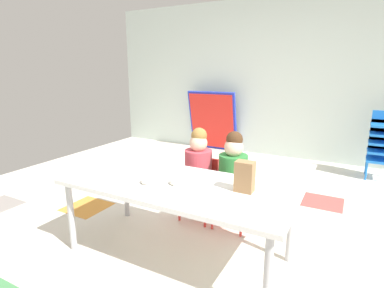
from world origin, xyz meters
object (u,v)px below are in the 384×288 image
at_px(paper_bag_brown, 245,177).
at_px(craft_table, 177,189).
at_px(kid_chair_blue_stack, 382,141).
at_px(seated_child_near_camera, 199,166).
at_px(donut_powdered_loose, 148,181).
at_px(paper_plate_near_edge, 178,184).
at_px(seated_child_middle_seat, 233,171).
at_px(folded_activity_table, 212,121).
at_px(donut_powdered_on_plate, 178,181).

bearing_deg(paper_bag_brown, craft_table, -170.86).
relative_size(kid_chair_blue_stack, paper_bag_brown, 4.18).
relative_size(seated_child_near_camera, donut_powdered_loose, 7.82).
xyz_separation_m(craft_table, paper_plate_near_edge, (0.03, -0.03, 0.05)).
bearing_deg(craft_table, paper_bag_brown, 9.14).
xyz_separation_m(seated_child_middle_seat, paper_bag_brown, (0.29, -0.55, 0.17)).
bearing_deg(kid_chair_blue_stack, paper_bag_brown, -109.80).
relative_size(folded_activity_table, donut_powdered_loose, 9.26).
bearing_deg(paper_plate_near_edge, seated_child_middle_seat, 73.77).
height_order(seated_child_near_camera, donut_powdered_loose, seated_child_near_camera).
height_order(craft_table, folded_activity_table, folded_activity_table).
bearing_deg(seated_child_middle_seat, craft_table, -109.38).
relative_size(craft_table, paper_plate_near_edge, 9.82).
xyz_separation_m(craft_table, donut_powdered_loose, (-0.19, -0.11, 0.07)).
bearing_deg(donut_powdered_on_plate, seated_child_near_camera, 103.65).
bearing_deg(paper_plate_near_edge, paper_bag_brown, 13.54).
bearing_deg(seated_child_near_camera, donut_powdered_on_plate, -76.35).
xyz_separation_m(folded_activity_table, donut_powdered_loose, (0.96, -3.28, 0.10)).
xyz_separation_m(kid_chair_blue_stack, paper_plate_near_edge, (-1.47, -2.88, 0.10)).
xyz_separation_m(kid_chair_blue_stack, donut_powdered_loose, (-1.69, -2.95, 0.12)).
distance_m(craft_table, seated_child_near_camera, 0.64).
bearing_deg(kid_chair_blue_stack, seated_child_middle_seat, -120.00).
height_order(seated_child_middle_seat, kid_chair_blue_stack, seated_child_middle_seat).
distance_m(seated_child_middle_seat, paper_bag_brown, 0.64).
xyz_separation_m(seated_child_near_camera, paper_plate_near_edge, (0.16, -0.66, 0.06)).
bearing_deg(donut_powdered_on_plate, craft_table, 129.92).
height_order(seated_child_middle_seat, paper_plate_near_edge, seated_child_middle_seat).
distance_m(paper_bag_brown, donut_powdered_on_plate, 0.50).
bearing_deg(donut_powdered_loose, seated_child_middle_seat, 60.82).
bearing_deg(paper_bag_brown, donut_powdered_on_plate, -166.46).
relative_size(paper_bag_brown, donut_powdered_loose, 1.88).
height_order(kid_chair_blue_stack, donut_powdered_loose, kid_chair_blue_stack).
relative_size(seated_child_middle_seat, donut_powdered_loose, 7.82).
height_order(craft_table, donut_powdered_loose, donut_powdered_loose).
xyz_separation_m(kid_chair_blue_stack, folded_activity_table, (-2.65, 0.32, 0.02)).
distance_m(seated_child_near_camera, paper_plate_near_edge, 0.68).
distance_m(kid_chair_blue_stack, paper_bag_brown, 2.95).
bearing_deg(donut_powdered_loose, craft_table, 29.29).
relative_size(seated_child_near_camera, seated_child_middle_seat, 1.00).
bearing_deg(donut_powdered_on_plate, paper_plate_near_edge, 0.00).
bearing_deg(donut_powdered_on_plate, folded_activity_table, 110.16).
relative_size(paper_bag_brown, paper_plate_near_edge, 1.22).
distance_m(seated_child_near_camera, donut_powdered_on_plate, 0.69).
relative_size(seated_child_near_camera, donut_powdered_on_plate, 7.15).
xyz_separation_m(kid_chair_blue_stack, paper_bag_brown, (-1.00, -2.77, 0.21)).
height_order(paper_bag_brown, donut_powdered_loose, paper_bag_brown).
height_order(kid_chair_blue_stack, folded_activity_table, folded_activity_table).
relative_size(donut_powdered_on_plate, donut_powdered_loose, 1.09).
height_order(seated_child_middle_seat, donut_powdered_loose, seated_child_middle_seat).
bearing_deg(seated_child_middle_seat, folded_activity_table, 118.30).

